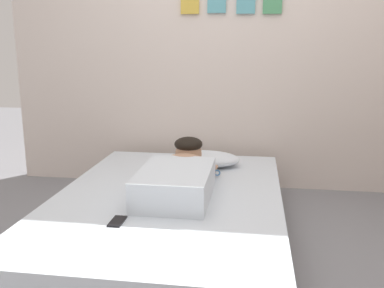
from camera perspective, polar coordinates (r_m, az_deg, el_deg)
ground_plane at (r=2.49m, az=2.40°, el=-16.07°), size 11.66×11.66×0.00m
back_wall at (r=3.69m, az=5.16°, el=13.50°), size 3.83×0.12×2.50m
bed at (r=2.73m, az=-3.10°, el=-9.84°), size 1.43×2.10×0.32m
pillow at (r=3.26m, az=1.82°, el=-1.99°), size 0.52×0.32×0.11m
person_lying at (r=2.70m, az=-1.67°, el=-4.07°), size 0.43×0.92×0.27m
coffee_cup at (r=2.98m, az=2.32°, el=-3.82°), size 0.12×0.09×0.07m
cell_phone at (r=2.29m, az=-9.95°, el=-10.13°), size 0.07×0.14×0.01m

